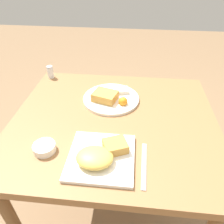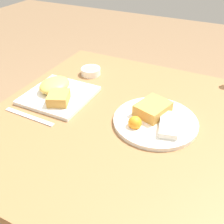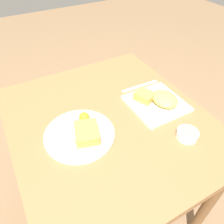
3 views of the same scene
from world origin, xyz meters
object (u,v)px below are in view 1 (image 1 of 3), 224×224
plate_oval_far (111,98)px  sauce_ramekin (44,148)px  salt_shaker (51,73)px  butter_knife (144,165)px  plate_square_near (101,156)px

plate_oval_far → sauce_ramekin: plate_oval_far is taller
salt_shaker → butter_knife: size_ratio=0.35×
sauce_ramekin → salt_shaker: bearing=106.3°
salt_shaker → butter_knife: salt_shaker is taller
plate_oval_far → salt_shaker: bearing=151.7°
butter_knife → salt_shaker: bearing=43.5°
plate_square_near → plate_oval_far: 0.39m
plate_square_near → butter_knife: size_ratio=1.16×
plate_square_near → salt_shaker: salt_shaker is taller
plate_oval_far → butter_knife: plate_oval_far is taller
plate_oval_far → sauce_ramekin: (-0.21, -0.36, 0.00)m
sauce_ramekin → plate_square_near: bearing=-5.8°
plate_square_near → sauce_ramekin: plate_square_near is taller
plate_square_near → salt_shaker: size_ratio=3.33×
plate_square_near → salt_shaker: bearing=123.0°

